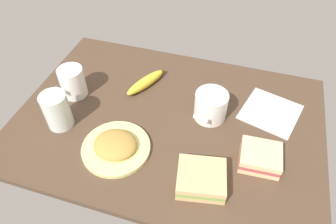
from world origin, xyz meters
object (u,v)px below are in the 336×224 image
sandwich_main (201,179)px  glass_of_milk (57,112)px  sandwich_side (260,157)px  plate_of_food (116,146)px  coffee_mug_milky (73,82)px  banana (146,82)px  paper_napkin (270,112)px  coffee_mug_black (211,105)px

sandwich_main → glass_of_milk: glass_of_milk is taller
sandwich_main → sandwich_side: 16.99cm
plate_of_food → sandwich_side: bearing=10.8°
coffee_mug_milky → banana: size_ratio=0.63×
glass_of_milk → paper_napkin: bearing=21.2°
plate_of_food → sandwich_main: bearing=-8.1°
coffee_mug_milky → sandwich_main: size_ratio=0.74×
plate_of_food → paper_napkin: plate_of_food is taller
coffee_mug_milky → glass_of_milk: 13.03cm
coffee_mug_milky → paper_napkin: bearing=9.2°
plate_of_food → banana: size_ratio=1.18×
coffee_mug_black → sandwich_main: coffee_mug_black is taller
sandwich_main → plate_of_food: bearing=171.9°
sandwich_main → paper_napkin: 33.71cm
sandwich_main → paper_napkin: sandwich_main is taller
plate_of_food → paper_napkin: size_ratio=1.18×
sandwich_main → paper_napkin: (14.82, 30.21, -2.05)cm
sandwich_main → banana: sandwich_main is taller
plate_of_food → glass_of_milk: (-19.25, 4.02, 3.47)cm
coffee_mug_milky → paper_napkin: (60.81, 9.89, -4.85)cm
sandwich_side → coffee_mug_milky: bearing=170.8°
coffee_mug_black → banana: 24.07cm
sandwich_side → glass_of_milk: size_ratio=0.98×
plate_of_food → glass_of_milk: size_ratio=1.70×
coffee_mug_black → coffee_mug_milky: 43.42cm
glass_of_milk → banana: 29.41cm
sandwich_main → paper_napkin: size_ratio=0.85×
glass_of_milk → coffee_mug_milky: bearing=100.3°
plate_of_food → sandwich_side: 38.30cm
sandwich_main → paper_napkin: bearing=63.9°
coffee_mug_milky → glass_of_milk: (2.34, -12.82, -0.10)cm
plate_of_food → paper_napkin: 47.48cm
coffee_mug_milky → paper_napkin: coffee_mug_milky is taller
sandwich_side → banana: bearing=153.0°
plate_of_food → coffee_mug_black: bearing=42.3°
glass_of_milk → banana: (18.15, 22.92, -3.19)cm
plate_of_food → coffee_mug_black: (21.74, 19.80, 3.01)cm
banana → paper_napkin: (40.32, -0.21, -1.56)cm
glass_of_milk → banana: glass_of_milk is taller
coffee_mug_milky → banana: 23.08cm
sandwich_side → glass_of_milk: (-56.86, -3.19, 2.70)cm
coffee_mug_black → banana: coffee_mug_black is taller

